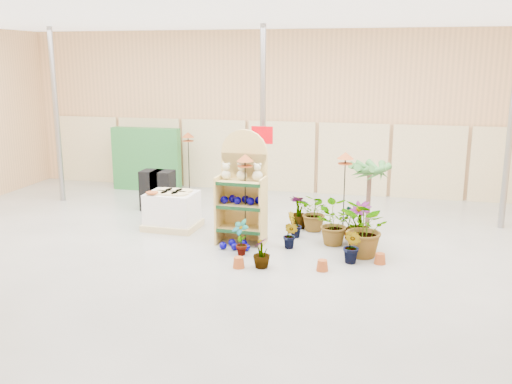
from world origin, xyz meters
The scene contains 24 objects.
room centered at (0.00, 0.91, 2.21)m, with size 15.20×12.10×4.70m.
display_shelf centered at (0.09, 1.24, 1.06)m, with size 1.00×0.66×2.32m.
teddy_bears centered at (0.11, 1.13, 1.47)m, with size 0.85×0.22×0.36m.
gazing_balls_shelf centered at (0.09, 1.11, 0.91)m, with size 0.85×0.29×0.16m.
gazing_balls_floor centered at (0.07, 0.71, 0.07)m, with size 0.63×0.39×0.15m.
pallet_stack centered at (-1.68, 1.76, 0.42)m, with size 1.19×1.01×0.86m.
charcoal_planters centered at (-2.62, 3.18, 0.50)m, with size 0.80×0.50×1.00m.
trellis_stock centered at (-3.80, 5.20, 0.90)m, with size 2.00×0.30×1.80m, color #287032.
offer_sign centered at (0.10, 2.98, 1.57)m, with size 0.50×0.08×2.20m.
bird_table_front centered at (0.18, 1.07, 1.73)m, with size 0.34×0.34×1.86m.
bird_table_right centered at (2.10, 1.76, 1.73)m, with size 0.34×0.34×1.87m.
bird_table_back centered at (-2.35, 4.75, 1.65)m, with size 0.34×0.34×1.78m.
palm centered at (2.57, 2.61, 1.39)m, with size 0.70×0.70×1.64m.
potted_plant_0 centered at (0.26, 0.38, 0.35)m, with size 0.37×0.25×0.71m, color #3B7A35.
potted_plant_1 centered at (1.13, 0.97, 0.28)m, with size 0.31×0.25×0.56m, color #3B7A35.
potted_plant_2 centered at (1.90, 1.43, 0.45)m, with size 0.80×0.70×0.89m, color #3B7A35.
potted_plant_3 centered at (2.44, 1.49, 0.46)m, with size 0.51×0.51×0.91m, color #3B7A35.
potted_plant_4 centered at (2.23, 1.90, 0.37)m, with size 0.39×0.26×0.74m, color #3B7A35.
potted_plant_5 centered at (1.09, 1.70, 0.28)m, with size 0.31×0.25×0.57m, color #3B7A35.
potted_plant_6 centered at (1.46, 2.30, 0.42)m, with size 0.76×0.66×0.84m, color #3B7A35.
potted_plant_7 centered at (0.81, -0.19, 0.29)m, with size 0.32×0.32×0.58m, color #3B7A35.
potted_plant_9 centered at (2.39, 0.38, 0.33)m, with size 0.37×0.30×0.67m, color #3B7A35.
potted_plant_10 centered at (2.61, 0.82, 0.57)m, with size 1.03×0.89×1.14m, color #3B7A35.
potted_plant_11 centered at (1.06, 2.43, 0.38)m, with size 0.42×0.42×0.75m, color #3B7A35.
Camera 1 is at (2.95, -9.76, 3.72)m, focal length 40.00 mm.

